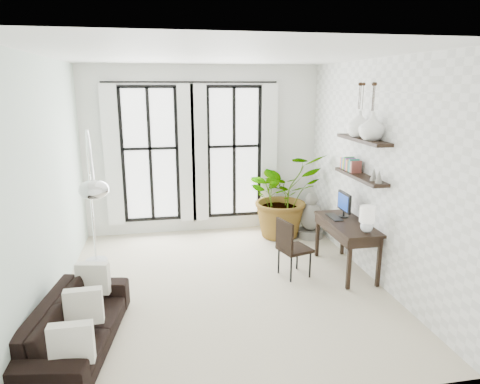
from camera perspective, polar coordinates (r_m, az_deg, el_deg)
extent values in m
plane|color=beige|center=(6.38, -2.30, -12.26)|extent=(5.00, 5.00, 0.00)
plane|color=white|center=(5.73, -2.63, 17.79)|extent=(5.00, 5.00, 0.00)
plane|color=silver|center=(5.97, -24.37, 0.93)|extent=(0.00, 5.00, 5.00)
plane|color=white|center=(6.55, 17.45, 2.62)|extent=(0.00, 5.00, 5.00)
plane|color=white|center=(8.29, -4.95, 5.51)|extent=(4.50, 0.00, 4.50)
cube|color=white|center=(8.23, -11.89, 4.85)|extent=(1.00, 0.02, 2.50)
cube|color=white|center=(8.17, -16.68, 4.50)|extent=(0.30, 0.04, 2.60)
cube|color=white|center=(8.14, -7.10, 4.95)|extent=(0.30, 0.04, 2.60)
cube|color=white|center=(8.35, -0.80, 5.27)|extent=(1.00, 0.02, 2.50)
cube|color=white|center=(8.16, -5.41, 5.01)|extent=(0.30, 0.04, 2.60)
cube|color=white|center=(8.39, 3.91, 5.29)|extent=(0.30, 0.04, 2.60)
cylinder|color=black|center=(8.06, -6.52, 14.37)|extent=(3.20, 0.03, 0.03)
cube|color=black|center=(6.63, 15.73, 2.00)|extent=(0.25, 1.30, 0.05)
cube|color=black|center=(6.54, 16.05, 6.71)|extent=(0.25, 1.30, 0.05)
cube|color=#E85C3A|center=(7.10, 13.85, 3.83)|extent=(0.16, 0.03, 0.18)
cube|color=#3975C7|center=(7.06, 14.00, 3.76)|extent=(0.16, 0.03, 0.18)
cube|color=gold|center=(7.02, 14.15, 3.70)|extent=(0.16, 0.03, 0.18)
cube|color=#2F8F4D|center=(6.98, 14.30, 3.63)|extent=(0.16, 0.03, 0.18)
cube|color=purple|center=(6.94, 14.46, 3.56)|extent=(0.16, 0.03, 0.18)
cube|color=#FDA738|center=(6.90, 14.61, 3.49)|extent=(0.16, 0.04, 0.18)
cube|color=#515151|center=(6.86, 14.77, 3.42)|extent=(0.16, 0.04, 0.18)
cube|color=teal|center=(6.82, 14.93, 3.35)|extent=(0.16, 0.04, 0.18)
cube|color=tan|center=(6.78, 15.09, 3.28)|extent=(0.16, 0.04, 0.18)
cube|color=brown|center=(6.74, 15.26, 3.21)|extent=(0.16, 0.04, 0.18)
cone|color=gray|center=(6.26, 17.40, 2.26)|extent=(0.10, 0.10, 0.18)
cone|color=gray|center=(6.13, 18.05, 1.97)|extent=(0.10, 0.10, 0.18)
imported|color=black|center=(5.20, -21.02, -16.26)|extent=(1.03, 2.01, 0.56)
cube|color=silver|center=(4.48, -21.56, -18.29)|extent=(0.40, 0.12, 0.40)
cube|color=silver|center=(5.08, -20.11, -14.12)|extent=(0.40, 0.12, 0.40)
cube|color=silver|center=(5.70, -19.00, -10.84)|extent=(0.40, 0.12, 0.40)
imported|color=#2D7228|center=(8.12, 5.68, -0.40)|extent=(1.76, 1.63, 1.61)
cube|color=black|center=(6.75, 14.10, -4.09)|extent=(0.57, 1.34, 0.04)
cube|color=black|center=(6.77, 13.89, -4.85)|extent=(0.52, 1.28, 0.12)
cube|color=black|center=(6.27, 14.33, -9.36)|extent=(0.05, 0.05, 0.74)
cube|color=black|center=(6.46, 18.03, -8.89)|extent=(0.05, 0.05, 0.74)
cube|color=black|center=(7.32, 10.29, -5.67)|extent=(0.05, 0.05, 0.74)
cube|color=black|center=(7.49, 13.55, -5.38)|extent=(0.05, 0.05, 0.74)
cube|color=black|center=(6.92, 13.74, -1.29)|extent=(0.04, 0.42, 0.30)
cube|color=navy|center=(6.90, 13.55, -1.30)|extent=(0.00, 0.36, 0.24)
cube|color=black|center=(6.92, 12.46, -3.27)|extent=(0.15, 0.40, 0.02)
sphere|color=silver|center=(6.30, 16.53, -4.51)|extent=(0.18, 0.18, 0.18)
cylinder|color=white|center=(6.24, 16.65, -2.86)|extent=(0.22, 0.22, 0.22)
cube|color=black|center=(6.55, 7.30, -7.56)|extent=(0.53, 0.53, 0.05)
cube|color=black|center=(6.36, 5.95, -5.89)|extent=(0.16, 0.42, 0.47)
cylinder|color=black|center=(6.44, 6.24, -10.11)|extent=(0.03, 0.03, 0.40)
cylinder|color=black|center=(6.54, 9.14, -9.82)|extent=(0.03, 0.03, 0.40)
cylinder|color=black|center=(6.74, 5.39, -8.96)|extent=(0.03, 0.03, 0.40)
cylinder|color=black|center=(6.83, 8.18, -8.70)|extent=(0.03, 0.03, 0.40)
cylinder|color=silver|center=(7.35, -18.57, -8.90)|extent=(0.35, 0.35, 0.10)
cylinder|color=silver|center=(7.19, -18.87, -5.36)|extent=(0.03, 0.03, 0.96)
ellipsoid|color=silver|center=(4.65, -18.90, 0.29)|extent=(0.31, 0.31, 0.20)
cylinder|color=gray|center=(8.32, 9.34, -5.45)|extent=(0.48, 0.48, 0.14)
ellipsoid|color=gray|center=(8.22, 9.43, -3.23)|extent=(0.43, 0.43, 0.53)
sphere|color=gray|center=(8.13, 9.52, -0.96)|extent=(0.24, 0.24, 0.24)
imported|color=white|center=(6.30, 17.20, 8.34)|extent=(0.37, 0.37, 0.38)
imported|color=white|center=(6.65, 15.60, 8.73)|extent=(0.37, 0.37, 0.38)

